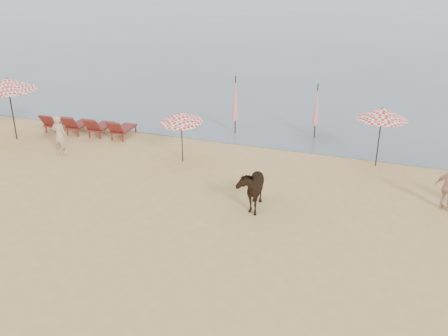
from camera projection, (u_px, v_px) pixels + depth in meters
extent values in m
plane|color=tan|center=(157.00, 284.00, 12.30)|extent=(120.00, 120.00, 0.00)
cube|color=#51606B|center=(376.00, 4.00, 81.65)|extent=(160.00, 140.00, 0.06)
cube|color=maroon|center=(59.00, 122.00, 23.05)|extent=(0.72, 1.44, 0.08)
cube|color=maroon|center=(48.00, 121.00, 22.28)|extent=(0.68, 0.49, 0.62)
cube|color=maroon|center=(80.00, 124.00, 22.76)|extent=(0.72, 1.44, 0.08)
cube|color=maroon|center=(70.00, 123.00, 21.98)|extent=(0.68, 0.49, 0.62)
cube|color=maroon|center=(101.00, 127.00, 22.47)|extent=(0.72, 1.44, 0.08)
cube|color=maroon|center=(92.00, 126.00, 21.69)|extent=(0.68, 0.49, 0.62)
cube|color=maroon|center=(124.00, 129.00, 22.17)|extent=(0.72, 1.44, 0.08)
cube|color=maroon|center=(115.00, 128.00, 21.40)|extent=(0.68, 0.49, 0.62)
cylinder|color=black|center=(12.00, 111.00, 21.49)|extent=(0.06, 0.06, 2.52)
cone|color=red|center=(7.00, 84.00, 21.01)|extent=(2.41, 2.41, 0.52)
sphere|color=black|center=(7.00, 79.00, 20.92)|extent=(0.09, 0.09, 0.09)
cylinder|color=black|center=(182.00, 139.00, 19.25)|extent=(0.04, 0.04, 1.86)
cone|color=red|center=(181.00, 117.00, 18.90)|extent=(1.64, 1.67, 0.56)
sphere|color=black|center=(181.00, 113.00, 18.83)|extent=(0.07, 0.07, 0.07)
cylinder|color=black|center=(379.00, 139.00, 18.79)|extent=(0.05, 0.05, 2.14)
cone|color=red|center=(382.00, 113.00, 18.38)|extent=(1.90, 1.90, 0.43)
sphere|color=black|center=(383.00, 108.00, 18.31)|extent=(0.08, 0.08, 0.08)
cylinder|color=black|center=(235.00, 105.00, 22.17)|extent=(0.06, 0.06, 2.64)
cone|color=red|center=(235.00, 98.00, 22.04)|extent=(0.32, 0.32, 1.98)
cylinder|color=black|center=(316.00, 111.00, 21.67)|extent=(0.05, 0.05, 2.44)
cone|color=red|center=(317.00, 105.00, 21.56)|extent=(0.30, 0.30, 1.83)
imported|color=black|center=(251.00, 187.00, 15.79)|extent=(1.05, 1.80, 1.43)
imported|color=tan|center=(59.00, 135.00, 19.97)|extent=(0.63, 0.44, 1.64)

